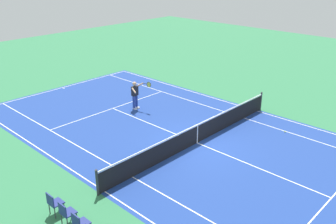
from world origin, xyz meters
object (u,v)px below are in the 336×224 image
object	(u,v)px
spectator_chair_6	(54,202)
spectator_chair_5	(66,212)
spectator_chair_4	(79,223)
tennis_ball	(285,132)
tennis_player_near	(135,94)
tennis_net	(197,134)

from	to	relation	value
spectator_chair_6	spectator_chair_5	bearing A→B (deg)	180.00
spectator_chair_6	spectator_chair_4	bearing A→B (deg)	180.00
spectator_chair_5	spectator_chair_6	bearing A→B (deg)	0.00
tennis_ball	spectator_chair_5	world-z (taller)	spectator_chair_5
tennis_ball	spectator_chair_6	size ratio (longest dim) A/B	0.08
tennis_player_near	spectator_chair_4	distance (m)	10.84
tennis_net	tennis_ball	bearing A→B (deg)	-122.13
spectator_chair_6	tennis_player_near	bearing A→B (deg)	-58.06
spectator_chair_6	tennis_net	bearing A→B (deg)	-90.95
spectator_chair_5	tennis_net	bearing A→B (deg)	-85.16
tennis_player_near	spectator_chair_5	size ratio (longest dim) A/B	1.93
spectator_chair_4	tennis_ball	bearing A→B (deg)	-95.50
tennis_player_near	spectator_chair_5	world-z (taller)	tennis_player_near
tennis_ball	spectator_chair_4	bearing A→B (deg)	84.50
tennis_player_near	spectator_chair_4	size ratio (longest dim) A/B	1.93
tennis_player_near	spectator_chair_6	xyz separation A→B (m)	(-5.26, 8.44, -0.41)
tennis_net	spectator_chair_4	bearing A→B (deg)	100.54
tennis_ball	spectator_chair_6	world-z (taller)	spectator_chair_6
spectator_chair_4	spectator_chair_6	bearing A→B (deg)	0.00
tennis_net	spectator_chair_5	world-z (taller)	tennis_net
tennis_net	spectator_chair_6	bearing A→B (deg)	89.05
tennis_net	spectator_chair_5	xyz separation A→B (m)	(-0.64, 7.51, 0.03)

